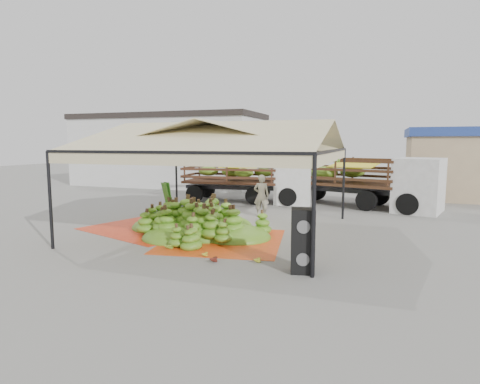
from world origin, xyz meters
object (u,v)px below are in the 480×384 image
(banana_heap, at_px, (200,216))
(truck_right, at_px, (368,177))
(truck_left, at_px, (253,175))
(vendor, at_px, (261,196))
(speaker_stack, at_px, (303,241))

(banana_heap, relative_size, truck_right, 0.75)
(truck_right, bearing_deg, truck_left, -164.48)
(banana_heap, bearing_deg, truck_left, 93.95)
(vendor, height_order, truck_left, truck_left)
(speaker_stack, height_order, truck_right, truck_right)
(speaker_stack, distance_m, truck_right, 11.44)
(speaker_stack, bearing_deg, truck_right, 71.84)
(banana_heap, bearing_deg, speaker_stack, -36.26)
(banana_heap, relative_size, vendor, 3.12)
(banana_heap, relative_size, speaker_stack, 3.59)
(truck_right, bearing_deg, speaker_stack, -80.54)
(banana_heap, xyz_separation_m, truck_right, (5.50, 8.18, 0.94))
(banana_heap, height_order, truck_left, truck_left)
(vendor, relative_size, truck_right, 0.24)
(banana_heap, bearing_deg, vendor, 73.08)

